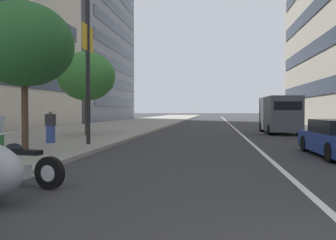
{
  "coord_description": "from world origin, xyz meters",
  "views": [
    {
      "loc": [
        -2.74,
        1.82,
        1.62
      ],
      "look_at": [
        15.36,
        4.22,
        1.11
      ],
      "focal_mm": 37.37,
      "sensor_mm": 36.0,
      "label": 1
    }
  ],
  "objects_px": {
    "street_tree_by_lamp_post": "(24,45)",
    "motorcycle_far_end_row": "(19,165)",
    "pedestrian_on_plaza": "(50,126)",
    "street_lamp_with_banners": "(94,27)",
    "street_tree_near_plaza_corner": "(86,76)",
    "delivery_van_ahead": "(279,114)"
  },
  "relations": [
    {
      "from": "street_tree_by_lamp_post",
      "to": "motorcycle_far_end_row",
      "type": "bearing_deg",
      "value": -151.63
    },
    {
      "from": "street_tree_by_lamp_post",
      "to": "pedestrian_on_plaza",
      "type": "bearing_deg",
      "value": 14.27
    },
    {
      "from": "street_lamp_with_banners",
      "to": "street_tree_near_plaza_corner",
      "type": "relative_size",
      "value": 1.74
    },
    {
      "from": "delivery_van_ahead",
      "to": "street_tree_by_lamp_post",
      "type": "distance_m",
      "value": 17.96
    },
    {
      "from": "pedestrian_on_plaza",
      "to": "street_tree_by_lamp_post",
      "type": "bearing_deg",
      "value": 25.82
    },
    {
      "from": "street_lamp_with_banners",
      "to": "pedestrian_on_plaza",
      "type": "bearing_deg",
      "value": 82.02
    },
    {
      "from": "street_lamp_with_banners",
      "to": "street_tree_by_lamp_post",
      "type": "bearing_deg",
      "value": 161.51
    },
    {
      "from": "delivery_van_ahead",
      "to": "street_tree_by_lamp_post",
      "type": "height_order",
      "value": "street_tree_by_lamp_post"
    },
    {
      "from": "motorcycle_far_end_row",
      "to": "street_tree_near_plaza_corner",
      "type": "relative_size",
      "value": 0.43
    },
    {
      "from": "motorcycle_far_end_row",
      "to": "street_tree_by_lamp_post",
      "type": "relative_size",
      "value": 0.42
    },
    {
      "from": "motorcycle_far_end_row",
      "to": "delivery_van_ahead",
      "type": "distance_m",
      "value": 20.2
    },
    {
      "from": "delivery_van_ahead",
      "to": "pedestrian_on_plaza",
      "type": "bearing_deg",
      "value": 129.96
    },
    {
      "from": "street_lamp_with_banners",
      "to": "street_tree_near_plaza_corner",
      "type": "bearing_deg",
      "value": 23.68
    },
    {
      "from": "street_tree_near_plaza_corner",
      "to": "pedestrian_on_plaza",
      "type": "bearing_deg",
      "value": -177.39
    },
    {
      "from": "street_tree_near_plaza_corner",
      "to": "motorcycle_far_end_row",
      "type": "bearing_deg",
      "value": -165.27
    },
    {
      "from": "delivery_van_ahead",
      "to": "street_tree_near_plaza_corner",
      "type": "distance_m",
      "value": 13.3
    },
    {
      "from": "motorcycle_far_end_row",
      "to": "pedestrian_on_plaza",
      "type": "relative_size",
      "value": 1.4
    },
    {
      "from": "motorcycle_far_end_row",
      "to": "pedestrian_on_plaza",
      "type": "distance_m",
      "value": 8.59
    },
    {
      "from": "motorcycle_far_end_row",
      "to": "pedestrian_on_plaza",
      "type": "height_order",
      "value": "pedestrian_on_plaza"
    },
    {
      "from": "motorcycle_far_end_row",
      "to": "delivery_van_ahead",
      "type": "height_order",
      "value": "delivery_van_ahead"
    },
    {
      "from": "motorcycle_far_end_row",
      "to": "delivery_van_ahead",
      "type": "bearing_deg",
      "value": -103.02
    },
    {
      "from": "street_tree_by_lamp_post",
      "to": "delivery_van_ahead",
      "type": "bearing_deg",
      "value": -37.52
    }
  ]
}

